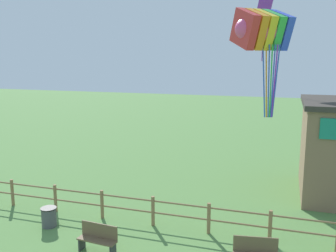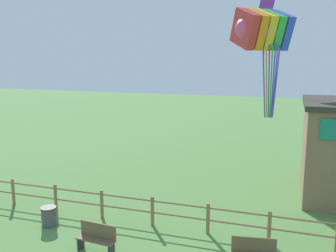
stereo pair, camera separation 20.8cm
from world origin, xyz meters
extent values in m
cylinder|color=olive|center=(-6.88, 7.67, 0.62)|extent=(0.14, 0.14, 1.24)
cylinder|color=olive|center=(-4.59, 7.67, 0.62)|extent=(0.14, 0.14, 1.24)
cylinder|color=olive|center=(-2.29, 7.67, 0.62)|extent=(0.14, 0.14, 1.24)
cylinder|color=olive|center=(0.00, 7.67, 0.62)|extent=(0.14, 0.14, 1.24)
cylinder|color=olive|center=(2.29, 7.67, 0.62)|extent=(0.14, 0.14, 1.24)
cylinder|color=olive|center=(4.59, 7.67, 0.62)|extent=(0.14, 0.14, 1.24)
cylinder|color=olive|center=(0.00, 7.67, 1.05)|extent=(18.35, 0.07, 0.07)
cylinder|color=olive|center=(0.00, 7.67, 0.56)|extent=(18.35, 0.07, 0.07)
cube|color=brown|center=(-1.12, 5.03, 0.47)|extent=(1.46, 0.52, 0.05)
cube|color=brown|center=(-1.11, 5.21, 0.76)|extent=(1.43, 0.16, 0.53)
cube|color=#2D2D33|center=(-1.76, 5.08, 0.22)|extent=(0.09, 0.36, 0.44)
cube|color=#2D2D33|center=(-0.49, 4.98, 0.22)|extent=(0.09, 0.36, 0.44)
cube|color=brown|center=(4.20, 5.87, 0.76)|extent=(1.43, 0.26, 0.53)
cylinder|color=#4C4C51|center=(-3.97, 6.31, 0.38)|extent=(0.59, 0.59, 0.75)
cylinder|color=black|center=(-3.97, 6.31, 0.77)|extent=(0.63, 0.63, 0.04)
ellipsoid|color=#E54C8C|center=(3.77, 10.63, 7.88)|extent=(3.00, 2.90, 1.72)
cube|color=red|center=(3.12, 10.09, 7.88)|extent=(1.39, 1.57, 1.75)
cube|color=orange|center=(3.45, 10.36, 7.88)|extent=(1.39, 1.57, 1.75)
cube|color=yellow|center=(3.77, 10.63, 7.88)|extent=(1.39, 1.57, 1.75)
cube|color=green|center=(4.09, 10.90, 7.88)|extent=(1.39, 1.57, 1.75)
cube|color=blue|center=(4.41, 11.16, 7.88)|extent=(1.39, 1.57, 1.75)
cylinder|color=blue|center=(3.96, 10.41, 5.73)|extent=(0.25, 0.46, 3.04)
cylinder|color=orange|center=(4.06, 10.42, 5.73)|extent=(0.19, 0.48, 3.04)
cylinder|color=blue|center=(4.16, 10.44, 5.73)|extent=(0.12, 0.48, 3.04)
cylinder|color=green|center=(4.24, 10.46, 5.73)|extent=(0.05, 0.48, 3.04)
cylinder|color=blue|center=(4.32, 10.48, 5.73)|extent=(0.12, 0.48, 3.04)
cylinder|color=purple|center=(4.39, 10.50, 5.73)|extent=(0.19, 0.48, 3.04)
cylinder|color=blue|center=(4.44, 10.53, 5.73)|extent=(0.25, 0.46, 3.04)
cube|color=purple|center=(3.40, 17.14, 9.48)|extent=(1.02, 1.00, 1.31)
cylinder|color=purple|center=(3.40, 17.14, 7.72)|extent=(0.05, 0.05, 2.41)
camera|label=1|loc=(4.91, -5.72, 6.76)|focal=40.00mm
camera|label=2|loc=(5.11, -5.65, 6.76)|focal=40.00mm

